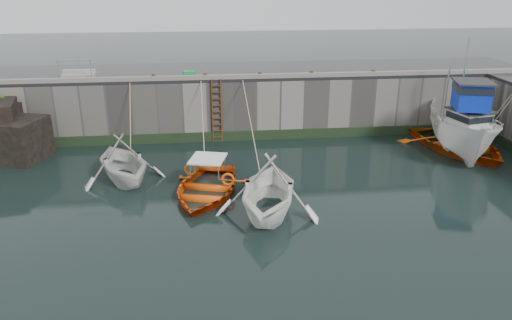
{
  "coord_description": "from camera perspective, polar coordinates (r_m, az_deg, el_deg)",
  "views": [
    {
      "loc": [
        -2.68,
        -14.2,
        8.11
      ],
      "look_at": [
        -0.69,
        3.92,
        1.2
      ],
      "focal_mm": 35.0,
      "sensor_mm": 36.0,
      "label": 1
    }
  ],
  "objects": [
    {
      "name": "kerb_back",
      "position": [
        24.97,
        0.02,
        9.56
      ],
      "size": [
        30.0,
        0.3,
        0.2
      ],
      "primitive_type": "cube",
      "color": "slate",
      "rests_on": "road_back"
    },
    {
      "name": "bollard_a",
      "position": [
        25.02,
        -11.62,
        9.26
      ],
      "size": [
        0.18,
        0.18,
        0.28
      ],
      "primitive_type": "cylinder",
      "color": "#3F1E0F",
      "rests_on": "road_back"
    },
    {
      "name": "boat_near_blacktrim_rope",
      "position": [
        22.91,
        -0.38,
        0.03
      ],
      "size": [
        0.04,
        6.33,
        3.1
      ],
      "primitive_type": null,
      "color": "tan",
      "rests_on": "ground"
    },
    {
      "name": "boat_near_blacktrim",
      "position": [
        18.01,
        1.4,
        -6.01
      ],
      "size": [
        4.95,
        5.42,
        2.44
      ],
      "primitive_type": "imported",
      "rotation": [
        0.0,
        0.0,
        -0.23
      ],
      "color": "white",
      "rests_on": "ground"
    },
    {
      "name": "boat_near_blue_rope",
      "position": [
        23.71,
        -5.91,
        0.64
      ],
      "size": [
        0.04,
        4.64,
        3.1
      ],
      "primitive_type": null,
      "color": "tan",
      "rests_on": "ground"
    },
    {
      "name": "boat_near_white",
      "position": [
        21.47,
        -14.83,
        -2.16
      ],
      "size": [
        5.01,
        5.31,
        2.22
      ],
      "primitive_type": "imported",
      "rotation": [
        0.0,
        0.0,
        0.41
      ],
      "color": "silver",
      "rests_on": "ground"
    },
    {
      "name": "bollard_b",
      "position": [
        24.92,
        -5.81,
        9.53
      ],
      "size": [
        0.18,
        0.18,
        0.28
      ],
      "primitive_type": "cylinder",
      "color": "#3F1E0F",
      "rests_on": "road_back"
    },
    {
      "name": "ground",
      "position": [
        16.57,
        3.9,
        -8.6
      ],
      "size": [
        120.0,
        120.0,
        0.0
      ],
      "primitive_type": "plane",
      "color": "black",
      "rests_on": "ground"
    },
    {
      "name": "boat_far_white",
      "position": [
        25.52,
        22.55,
        3.2
      ],
      "size": [
        4.17,
        7.2,
        5.62
      ],
      "rotation": [
        0.0,
        0.0,
        -0.25
      ],
      "color": "silver",
      "rests_on": "ground"
    },
    {
      "name": "railing",
      "position": [
        26.59,
        -19.62,
        9.29
      ],
      "size": [
        1.6,
        1.05,
        1.0
      ],
      "color": "#A5A8AD",
      "rests_on": "road_back"
    },
    {
      "name": "quay_back",
      "position": [
        27.63,
        -0.52,
        6.92
      ],
      "size": [
        30.0,
        5.0,
        3.0
      ],
      "primitive_type": "cube",
      "color": "slate",
      "rests_on": "ground"
    },
    {
      "name": "boat_near_blue",
      "position": [
        19.61,
        -5.75,
        -3.78
      ],
      "size": [
        4.43,
        5.39,
        0.97
      ],
      "primitive_type": "imported",
      "rotation": [
        0.0,
        0.0,
        -0.26
      ],
      "color": "#DC4D0B",
      "rests_on": "ground"
    },
    {
      "name": "ladder",
      "position": [
        24.99,
        -4.51,
        5.58
      ],
      "size": [
        0.51,
        0.08,
        3.2
      ],
      "color": "#3F1E0F",
      "rests_on": "ground"
    },
    {
      "name": "boat_far_orange",
      "position": [
        26.0,
        22.05,
        1.94
      ],
      "size": [
        5.42,
        6.7,
        4.23
      ],
      "rotation": [
        0.0,
        0.0,
        0.22
      ],
      "color": "#E6550C",
      "rests_on": "ground"
    },
    {
      "name": "bollard_d",
      "position": [
        25.51,
        6.35,
        9.77
      ],
      "size": [
        0.18,
        0.18,
        0.28
      ],
      "primitive_type": "cylinder",
      "color": "#3F1E0F",
      "rests_on": "road_back"
    },
    {
      "name": "bollard_e",
      "position": [
        26.38,
        13.25,
        9.72
      ],
      "size": [
        0.18,
        0.18,
        0.28
      ],
      "primitive_type": "cylinder",
      "color": "#3F1E0F",
      "rests_on": "road_back"
    },
    {
      "name": "boat_near_white_rope",
      "position": [
        24.76,
        -13.74,
        1.02
      ],
      "size": [
        0.04,
        3.35,
        3.1
      ],
      "primitive_type": null,
      "color": "tan",
      "rests_on": "ground"
    },
    {
      "name": "fish_crate",
      "position": [
        25.62,
        -7.63,
        9.75
      ],
      "size": [
        0.67,
        0.47,
        0.27
      ],
      "primitive_type": "cube",
      "rotation": [
        0.0,
        0.0,
        0.19
      ],
      "color": "#198A3D",
      "rests_on": "road_back"
    },
    {
      "name": "road_back",
      "position": [
        27.3,
        -0.53,
        10.15
      ],
      "size": [
        30.0,
        5.0,
        0.16
      ],
      "primitive_type": "cube",
      "color": "black",
      "rests_on": "quay_back"
    },
    {
      "name": "algae_back",
      "position": [
        25.55,
        0.06,
        2.84
      ],
      "size": [
        30.0,
        0.08,
        0.5
      ],
      "primitive_type": "cube",
      "color": "black",
      "rests_on": "ground"
    },
    {
      "name": "bollard_c",
      "position": [
        25.08,
        0.45,
        9.71
      ],
      "size": [
        0.18,
        0.18,
        0.28
      ],
      "primitive_type": "cylinder",
      "color": "#3F1E0F",
      "rests_on": "road_back"
    }
  ]
}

